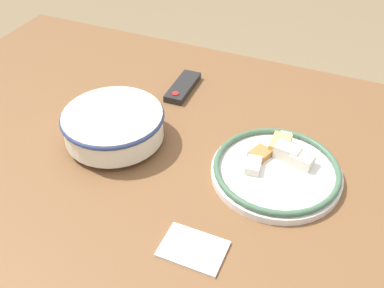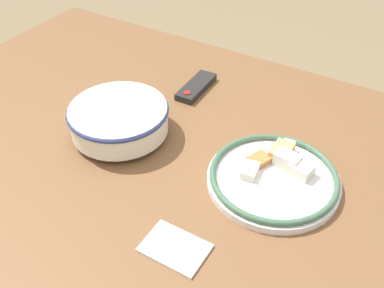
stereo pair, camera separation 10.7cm
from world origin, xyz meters
name	(u,v)px [view 1 (the left image)]	position (x,y,z in m)	size (l,w,h in m)	color
dining_table	(147,167)	(0.00, 0.00, 0.69)	(1.50, 1.09, 0.76)	brown
noodle_bowl	(114,125)	(-0.08, -0.01, 0.81)	(0.26, 0.26, 0.08)	silver
food_plate	(277,169)	(0.33, 0.03, 0.78)	(0.30, 0.30, 0.05)	white
tv_remote	(183,87)	(-0.02, 0.27, 0.77)	(0.06, 0.16, 0.02)	black
folded_napkin	(193,249)	(0.24, -0.25, 0.76)	(0.13, 0.09, 0.01)	white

